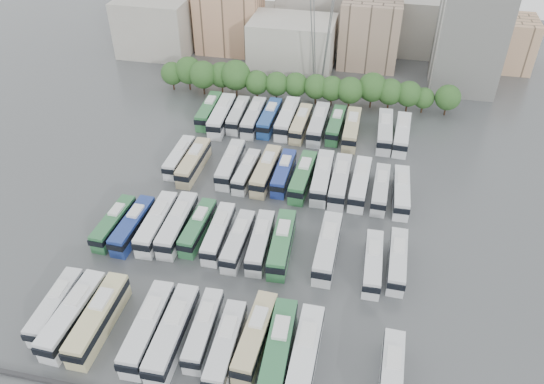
% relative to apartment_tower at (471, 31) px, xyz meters
% --- Properties ---
extents(ground, '(220.00, 220.00, 0.00)m').
position_rel_apartment_tower_xyz_m(ground, '(-34.00, -58.00, -13.00)').
color(ground, '#424447').
rests_on(ground, ground).
extents(tree_line, '(65.61, 7.73, 8.40)m').
position_rel_apartment_tower_xyz_m(tree_line, '(-36.16, -15.88, -8.61)').
color(tree_line, black).
rests_on(tree_line, ground).
extents(city_buildings, '(102.00, 35.00, 20.00)m').
position_rel_apartment_tower_xyz_m(city_buildings, '(-41.46, 13.86, -5.13)').
color(city_buildings, '#9E998E').
rests_on(city_buildings, ground).
extents(apartment_tower, '(14.00, 14.00, 26.00)m').
position_rel_apartment_tower_xyz_m(apartment_tower, '(0.00, 0.00, 0.00)').
color(apartment_tower, silver).
rests_on(apartment_tower, ground).
extents(electricity_pylon, '(9.00, 6.91, 33.83)m').
position_rel_apartment_tower_xyz_m(electricity_pylon, '(-32.00, -8.00, 5.66)').
color(electricity_pylon, slate).
rests_on(electricity_pylon, ground).
extents(bus_r0_s0, '(2.77, 11.40, 3.56)m').
position_rel_apartment_tower_xyz_m(bus_r0_s0, '(-55.31, -81.67, -11.25)').
color(bus_r0_s0, silver).
rests_on(bus_r0_s0, ground).
extents(bus_r0_s1, '(3.19, 12.90, 4.02)m').
position_rel_apartment_tower_xyz_m(bus_r0_s1, '(-52.27, -82.65, -11.03)').
color(bus_r0_s1, silver).
rests_on(bus_r0_s1, ground).
extents(bus_r0_s2, '(2.91, 13.04, 4.09)m').
position_rel_apartment_tower_xyz_m(bus_r0_s2, '(-48.86, -82.60, -10.99)').
color(bus_r0_s2, '#C9BF8A').
rests_on(bus_r0_s2, ground).
extents(bus_r0_s4, '(3.20, 12.97, 4.04)m').
position_rel_apartment_tower_xyz_m(bus_r0_s4, '(-42.23, -82.55, -11.01)').
color(bus_r0_s4, silver).
rests_on(bus_r0_s4, ground).
extents(bus_r0_s5, '(3.16, 13.29, 4.15)m').
position_rel_apartment_tower_xyz_m(bus_r0_s5, '(-38.95, -82.71, -10.96)').
color(bus_r0_s5, silver).
rests_on(bus_r0_s5, ground).
extents(bus_r0_s6, '(2.91, 11.33, 3.53)m').
position_rel_apartment_tower_xyz_m(bus_r0_s6, '(-35.52, -81.16, -11.27)').
color(bus_r0_s6, silver).
rests_on(bus_r0_s6, ground).
extents(bus_r0_s7, '(2.91, 11.94, 3.73)m').
position_rel_apartment_tower_xyz_m(bus_r0_s7, '(-32.14, -82.95, -11.17)').
color(bus_r0_s7, silver).
rests_on(bus_r0_s7, ground).
extents(bus_r0_s8, '(3.18, 12.30, 3.83)m').
position_rel_apartment_tower_xyz_m(bus_r0_s8, '(-29.00, -80.92, -11.12)').
color(bus_r0_s8, tan).
rests_on(bus_r0_s8, ground).
extents(bus_r0_s9, '(3.30, 13.07, 4.07)m').
position_rel_apartment_tower_xyz_m(bus_r0_s9, '(-25.87, -82.15, -11.00)').
color(bus_r0_s9, '#2D6A40').
rests_on(bus_r0_s9, ground).
extents(bus_r0_s10, '(2.90, 13.03, 4.08)m').
position_rel_apartment_tower_xyz_m(bus_r0_s10, '(-22.66, -82.47, -10.99)').
color(bus_r0_s10, silver).
rests_on(bus_r0_s10, ground).
extents(bus_r0_s13, '(2.74, 11.48, 3.59)m').
position_rel_apartment_tower_xyz_m(bus_r0_s13, '(-12.64, -82.98, -11.24)').
color(bus_r0_s13, silver).
rests_on(bus_r0_s13, ground).
extents(bus_r1_s0, '(2.82, 11.11, 3.46)m').
position_rel_apartment_tower_xyz_m(bus_r1_s0, '(-55.42, -64.71, -11.30)').
color(bus_r1_s0, '#2D693C').
rests_on(bus_r1_s0, ground).
extents(bus_r1_s1, '(2.87, 11.69, 3.65)m').
position_rel_apartment_tower_xyz_m(bus_r1_s1, '(-52.27, -64.71, -11.21)').
color(bus_r1_s1, navy).
rests_on(bus_r1_s1, ground).
extents(bus_r1_s2, '(2.98, 12.54, 3.92)m').
position_rel_apartment_tower_xyz_m(bus_r1_s2, '(-48.79, -63.62, -11.08)').
color(bus_r1_s2, silver).
rests_on(bus_r1_s2, ground).
extents(bus_r1_s3, '(2.99, 12.70, 3.97)m').
position_rel_apartment_tower_xyz_m(bus_r1_s3, '(-45.61, -63.20, -11.05)').
color(bus_r1_s3, silver).
rests_on(bus_r1_s3, ground).
extents(bus_r1_s4, '(2.77, 11.23, 3.50)m').
position_rel_apartment_tower_xyz_m(bus_r1_s4, '(-42.45, -62.91, -11.28)').
color(bus_r1_s4, '#2E6D41').
rests_on(bus_r1_s4, ground).
extents(bus_r1_s5, '(2.81, 11.60, 3.62)m').
position_rel_apartment_tower_xyz_m(bus_r1_s5, '(-38.94, -63.61, -11.22)').
color(bus_r1_s5, silver).
rests_on(bus_r1_s5, ground).
extents(bus_r1_s6, '(2.62, 11.40, 3.57)m').
position_rel_apartment_tower_xyz_m(bus_r1_s6, '(-35.62, -64.60, -11.25)').
color(bus_r1_s6, silver).
rests_on(bus_r1_s6, ground).
extents(bus_r1_s7, '(3.08, 11.75, 3.65)m').
position_rel_apartment_tower_xyz_m(bus_r1_s7, '(-32.34, -64.21, -11.21)').
color(bus_r1_s7, silver).
rests_on(bus_r1_s7, ground).
extents(bus_r1_s8, '(3.32, 12.53, 3.89)m').
position_rel_apartment_tower_xyz_m(bus_r1_s8, '(-29.16, -64.02, -11.09)').
color(bus_r1_s8, '#317242').
rests_on(bus_r1_s8, ground).
extents(bus_r1_s10, '(2.91, 12.87, 4.03)m').
position_rel_apartment_tower_xyz_m(bus_r1_s10, '(-22.51, -63.46, -11.02)').
color(bus_r1_s10, silver).
rests_on(bus_r1_s10, ground).
extents(bus_r1_s12, '(2.69, 11.35, 3.55)m').
position_rel_apartment_tower_xyz_m(bus_r1_s12, '(-15.86, -65.05, -11.26)').
color(bus_r1_s12, silver).
rests_on(bus_r1_s12, ground).
extents(bus_r1_s13, '(2.60, 11.30, 3.54)m').
position_rel_apartment_tower_xyz_m(bus_r1_s13, '(-12.50, -63.80, -11.26)').
color(bus_r1_s13, silver).
rests_on(bus_r1_s13, ground).
extents(bus_r2_s1, '(2.45, 11.06, 3.47)m').
position_rel_apartment_tower_xyz_m(bus_r2_s1, '(-52.03, -45.04, -11.30)').
color(bus_r2_s1, silver).
rests_on(bus_r2_s1, ground).
extents(bus_r2_s2, '(2.80, 12.27, 3.84)m').
position_rel_apartment_tower_xyz_m(bus_r2_s2, '(-48.86, -46.29, -11.11)').
color(bus_r2_s2, '#C4B187').
rests_on(bus_r2_s2, ground).
extents(bus_r2_s4, '(2.96, 12.29, 3.84)m').
position_rel_apartment_tower_xyz_m(bus_r2_s4, '(-42.25, -45.47, -11.12)').
color(bus_r2_s4, silver).
rests_on(bus_r2_s4, ground).
extents(bus_r2_s5, '(2.83, 10.93, 3.40)m').
position_rel_apartment_tower_xyz_m(bus_r2_s5, '(-38.95, -46.79, -11.33)').
color(bus_r2_s5, silver).
rests_on(bus_r2_s5, ground).
extents(bus_r2_s6, '(3.14, 12.51, 3.90)m').
position_rel_apartment_tower_xyz_m(bus_r2_s6, '(-35.62, -46.18, -11.09)').
color(bus_r2_s6, tan).
rests_on(bus_r2_s6, ground).
extents(bus_r2_s7, '(2.58, 11.38, 3.56)m').
position_rel_apartment_tower_xyz_m(bus_r2_s7, '(-32.50, -45.94, -11.25)').
color(bus_r2_s7, navy).
rests_on(bus_r2_s7, ground).
extents(bus_r2_s8, '(3.23, 12.45, 3.87)m').
position_rel_apartment_tower_xyz_m(bus_r2_s8, '(-28.99, -46.63, -11.10)').
color(bus_r2_s8, '#2F6E3D').
rests_on(bus_r2_s8, ground).
extents(bus_r2_s9, '(3.04, 12.86, 4.02)m').
position_rel_apartment_tower_xyz_m(bus_r2_s9, '(-25.72, -46.12, -11.03)').
color(bus_r2_s9, silver).
rests_on(bus_r2_s9, ground).
extents(bus_r2_s10, '(2.83, 12.68, 3.97)m').
position_rel_apartment_tower_xyz_m(bus_r2_s10, '(-22.59, -46.55, -11.05)').
color(bus_r2_s10, silver).
rests_on(bus_r2_s10, ground).
extents(bus_r2_s11, '(3.11, 12.55, 3.91)m').
position_rel_apartment_tower_xyz_m(bus_r2_s11, '(-19.22, -46.50, -11.08)').
color(bus_r2_s11, silver).
rests_on(bus_r2_s11, ground).
extents(bus_r2_s12, '(2.75, 11.47, 3.58)m').
position_rel_apartment_tower_xyz_m(bus_r2_s12, '(-15.74, -47.12, -11.24)').
color(bus_r2_s12, silver).
rests_on(bus_r2_s12, ground).
extents(bus_r2_s13, '(2.86, 11.83, 3.69)m').
position_rel_apartment_tower_xyz_m(bus_r2_s13, '(-12.36, -47.28, -11.19)').
color(bus_r2_s13, silver).
rests_on(bus_r2_s13, ground).
extents(bus_r3_s1, '(3.05, 12.27, 3.82)m').
position_rel_apartment_tower_xyz_m(bus_r3_s1, '(-52.07, -27.32, -11.12)').
color(bus_r3_s1, '#2F6E3C').
rests_on(bus_r3_s1, ground).
extents(bus_r3_s2, '(3.54, 13.68, 4.26)m').
position_rel_apartment_tower_xyz_m(bus_r3_s2, '(-48.75, -29.08, -10.91)').
color(bus_r3_s2, white).
rests_on(bus_r3_s2, ground).
extents(bus_r3_s3, '(2.91, 11.70, 3.65)m').
position_rel_apartment_tower_xyz_m(bus_r3_s3, '(-45.72, -27.56, -11.21)').
color(bus_r3_s3, silver).
rests_on(bus_r3_s3, ground).
extents(bus_r3_s4, '(2.85, 12.51, 3.92)m').
position_rel_apartment_tower_xyz_m(bus_r3_s4, '(-42.29, -28.15, -11.08)').
color(bus_r3_s4, silver).
rests_on(bus_r3_s4, ground).
extents(bus_r3_s5, '(2.90, 12.23, 3.82)m').
position_rel_apartment_tower_xyz_m(bus_r3_s5, '(-39.10, -27.53, -11.12)').
color(bus_r3_s5, navy).
rests_on(bus_r3_s5, ground).
extents(bus_r3_s6, '(3.07, 13.22, 4.14)m').
position_rel_apartment_tower_xyz_m(bus_r3_s6, '(-35.49, -27.26, -10.97)').
color(bus_r3_s6, silver).
rests_on(bus_r3_s6, ground).
extents(bus_r3_s7, '(2.95, 11.91, 3.71)m').
position_rel_apartment_tower_xyz_m(bus_r3_s7, '(-32.48, -28.36, -11.18)').
color(bus_r3_s7, '#CBB88B').
rests_on(bus_r3_s7, ground).
extents(bus_r3_s8, '(3.00, 12.96, 4.05)m').
position_rel_apartment_tower_xyz_m(bus_r3_s8, '(-29.00, -28.08, -11.01)').
color(bus_r3_s8, silver).
rests_on(bus_r3_s8, ground).
extents(bus_r3_s9, '(2.95, 11.84, 3.69)m').
position_rel_apartment_tower_xyz_m(bus_r3_s9, '(-25.57, -27.45, -11.19)').
color(bus_r3_s9, '#2C673A').
rests_on(bus_r3_s9, ground).
extents(bus_r3_s10, '(2.83, 12.77, 4.00)m').
position_rel_apartment_tower_xyz_m(bus_r3_s10, '(-22.34, -28.60, -11.03)').
color(bus_r3_s10, tan).
rests_on(bus_r3_s10, ground).
extents(bus_r3_s12, '(3.12, 12.97, 4.05)m').
position_rel_apartment_tower_xyz_m(bus_r3_s12, '(-15.99, -28.11, -11.01)').
color(bus_r3_s12, silver).
rests_on(bus_r3_s12, ground).
extents(bus_r3_s13, '(3.26, 12.65, 3.94)m').
position_rel_apartment_tower_xyz_m(bus_r3_s13, '(-12.66, -28.43, -11.07)').
color(bus_r3_s13, silver).
rests_on(bus_r3_s13, ground).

